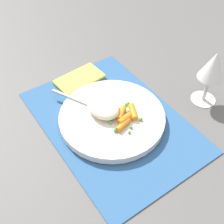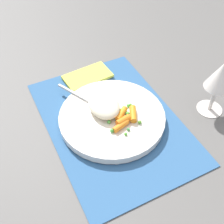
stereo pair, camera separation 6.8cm
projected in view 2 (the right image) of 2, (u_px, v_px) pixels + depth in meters
The scene contains 9 objects.
ground_plane at pixel (112, 122), 0.72m from camera, with size 2.40×2.40×0.00m, color #565451.
placemat at pixel (112, 121), 0.72m from camera, with size 0.44×0.31×0.01m, color #2D5684.
plate at pixel (112, 117), 0.71m from camera, with size 0.26×0.26×0.02m, color silver.
rice_mound at pixel (104, 105), 0.70m from camera, with size 0.10×0.07×0.03m, color beige.
carrot_portion at pixel (125, 118), 0.69m from camera, with size 0.06×0.08×0.02m.
pea_scatter at pixel (122, 116), 0.70m from camera, with size 0.08×0.09×0.01m.
fork at pixel (97, 106), 0.72m from camera, with size 0.20×0.11×0.01m.
wine_glass at pixel (220, 77), 0.67m from camera, with size 0.07×0.07×0.15m.
napkin at pixel (88, 76), 0.83m from camera, with size 0.07×0.13×0.01m, color #EAE54C.
Camera 2 is at (0.43, -0.21, 0.54)m, focal length 46.73 mm.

